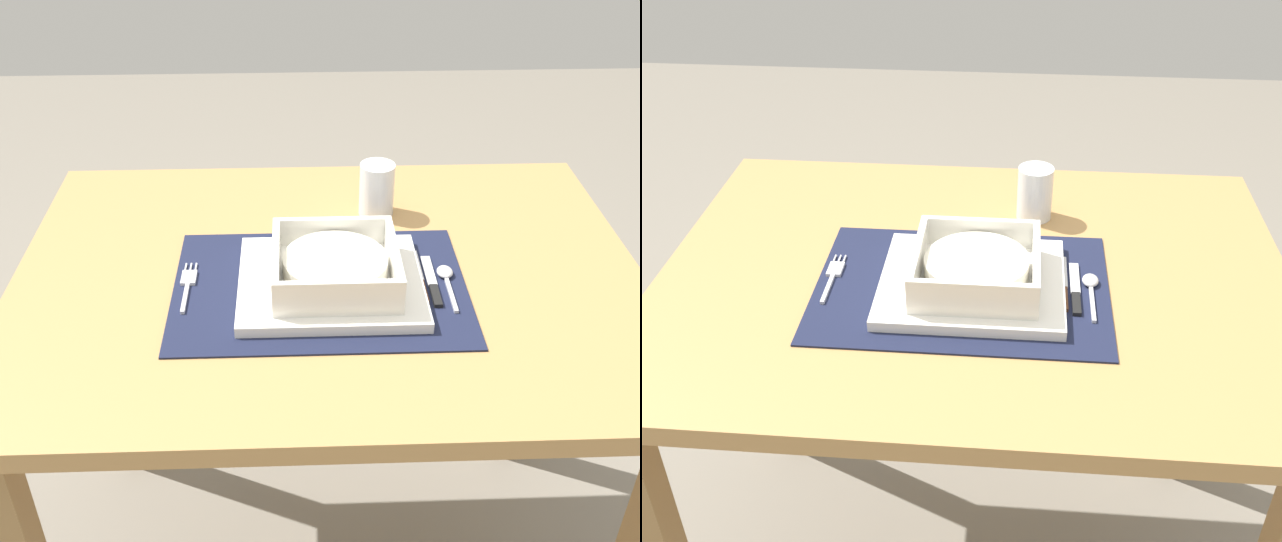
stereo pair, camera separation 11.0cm
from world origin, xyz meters
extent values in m
cube|color=#B2844C|center=(0.00, 0.00, 0.71)|extent=(0.95, 0.72, 0.03)
cube|color=olive|center=(-0.43, 0.31, 0.35)|extent=(0.05, 0.05, 0.70)
cube|color=olive|center=(0.43, 0.31, 0.35)|extent=(0.05, 0.05, 0.70)
cube|color=#191E38|center=(-0.02, -0.05, 0.73)|extent=(0.43, 0.31, 0.00)
cube|color=white|center=(0.00, -0.05, 0.74)|extent=(0.27, 0.23, 0.02)
cube|color=white|center=(0.01, -0.05, 0.75)|extent=(0.18, 0.18, 0.01)
cube|color=white|center=(-0.08, -0.05, 0.78)|extent=(0.01, 0.18, 0.04)
cube|color=white|center=(0.09, -0.05, 0.78)|extent=(0.01, 0.18, 0.04)
cube|color=white|center=(0.01, -0.14, 0.78)|extent=(0.16, 0.01, 0.04)
cube|color=white|center=(0.01, 0.03, 0.78)|extent=(0.16, 0.01, 0.04)
cylinder|color=silver|center=(0.01, -0.05, 0.77)|extent=(0.15, 0.15, 0.03)
cube|color=silver|center=(-0.21, -0.07, 0.73)|extent=(0.01, 0.07, 0.00)
cube|color=silver|center=(-0.21, -0.02, 0.73)|extent=(0.02, 0.04, 0.00)
cylinder|color=silver|center=(-0.22, 0.01, 0.73)|extent=(0.00, 0.02, 0.00)
cylinder|color=silver|center=(-0.21, 0.01, 0.73)|extent=(0.00, 0.02, 0.00)
cylinder|color=silver|center=(-0.20, 0.01, 0.73)|extent=(0.00, 0.02, 0.00)
cube|color=silver|center=(0.17, -0.08, 0.73)|extent=(0.01, 0.08, 0.00)
ellipsoid|color=silver|center=(0.17, -0.02, 0.74)|extent=(0.02, 0.03, 0.01)
cube|color=black|center=(0.15, -0.08, 0.73)|extent=(0.01, 0.05, 0.01)
cube|color=silver|center=(0.15, -0.02, 0.73)|extent=(0.01, 0.08, 0.00)
cube|color=#59331E|center=(0.13, -0.07, 0.73)|extent=(0.01, 0.06, 0.01)
cube|color=silver|center=(0.13, 0.00, 0.73)|extent=(0.01, 0.08, 0.00)
cylinder|color=white|center=(0.09, 0.18, 0.77)|extent=(0.06, 0.06, 0.09)
cylinder|color=maroon|center=(0.09, 0.18, 0.75)|extent=(0.05, 0.05, 0.05)
camera|label=1|loc=(-0.05, -0.96, 1.37)|focal=42.77mm
camera|label=2|loc=(0.06, -0.96, 1.37)|focal=42.77mm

